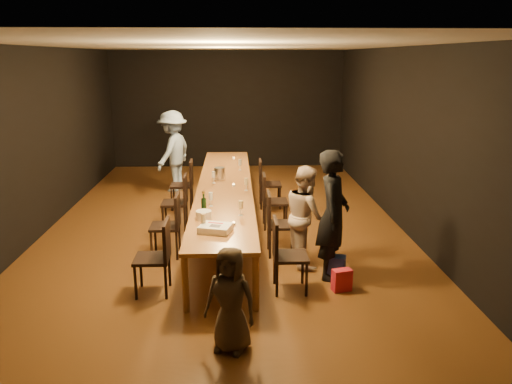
{
  "coord_description": "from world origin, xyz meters",
  "views": [
    {
      "loc": [
        0.18,
        -8.11,
        2.84
      ],
      "look_at": [
        0.47,
        -1.37,
        1.0
      ],
      "focal_mm": 35.0,
      "sensor_mm": 36.0,
      "label": 1
    }
  ],
  "objects_px": {
    "chair_left_3": "(182,185)",
    "champagne_bottle": "(204,202)",
    "chair_left_2": "(174,202)",
    "woman_birthday": "(333,215)",
    "chair_left_0": "(152,258)",
    "plate_stack": "(204,215)",
    "ice_bucket": "(219,173)",
    "chair_right_2": "(275,201)",
    "chair_left_1": "(165,225)",
    "child": "(230,300)",
    "chair_right_3": "(270,184)",
    "chair_right_1": "(282,224)",
    "table": "(225,188)",
    "birthday_cake": "(216,228)",
    "man_blue": "(173,151)",
    "chair_right_0": "(291,255)",
    "woman_tan": "(306,216)"
  },
  "relations": [
    {
      "from": "chair_left_3",
      "to": "champagne_bottle",
      "type": "relative_size",
      "value": 3.1
    },
    {
      "from": "chair_left_2",
      "to": "woman_birthday",
      "type": "distance_m",
      "value": 3.07
    },
    {
      "from": "chair_left_0",
      "to": "plate_stack",
      "type": "xyz_separation_m",
      "value": [
        0.61,
        0.6,
        0.34
      ]
    },
    {
      "from": "woman_birthday",
      "to": "chair_left_0",
      "type": "bearing_deg",
      "value": 117.56
    },
    {
      "from": "woman_birthday",
      "to": "ice_bucket",
      "type": "distance_m",
      "value": 2.9
    },
    {
      "from": "chair_right_2",
      "to": "chair_left_3",
      "type": "bearing_deg",
      "value": -125.22
    },
    {
      "from": "woman_birthday",
      "to": "plate_stack",
      "type": "xyz_separation_m",
      "value": [
        -1.68,
        0.21,
        -0.05
      ]
    },
    {
      "from": "chair_left_1",
      "to": "child",
      "type": "bearing_deg",
      "value": -158.65
    },
    {
      "from": "chair_right_3",
      "to": "chair_left_0",
      "type": "relative_size",
      "value": 1.0
    },
    {
      "from": "chair_right_1",
      "to": "woman_birthday",
      "type": "bearing_deg",
      "value": 36.25
    },
    {
      "from": "champagne_bottle",
      "to": "table",
      "type": "bearing_deg",
      "value": 80.05
    },
    {
      "from": "chair_right_2",
      "to": "ice_bucket",
      "type": "distance_m",
      "value": 1.12
    },
    {
      "from": "child",
      "to": "plate_stack",
      "type": "xyz_separation_m",
      "value": [
        -0.36,
        1.88,
        0.27
      ]
    },
    {
      "from": "chair_right_1",
      "to": "birthday_cake",
      "type": "height_order",
      "value": "chair_right_1"
    },
    {
      "from": "chair_left_0",
      "to": "chair_right_3",
      "type": "bearing_deg",
      "value": -25.28
    },
    {
      "from": "champagne_bottle",
      "to": "birthday_cake",
      "type": "bearing_deg",
      "value": -76.87
    },
    {
      "from": "chair_right_3",
      "to": "ice_bucket",
      "type": "height_order",
      "value": "ice_bucket"
    },
    {
      "from": "man_blue",
      "to": "chair_right_1",
      "type": "bearing_deg",
      "value": 50.82
    },
    {
      "from": "chair_right_0",
      "to": "plate_stack",
      "type": "relative_size",
      "value": 4.47
    },
    {
      "from": "chair_right_2",
      "to": "chair_left_2",
      "type": "distance_m",
      "value": 1.7
    },
    {
      "from": "chair_left_1",
      "to": "woman_tan",
      "type": "xyz_separation_m",
      "value": [
        2.0,
        -0.37,
        0.24
      ]
    },
    {
      "from": "woman_birthday",
      "to": "table",
      "type": "bearing_deg",
      "value": 53.44
    },
    {
      "from": "child",
      "to": "champagne_bottle",
      "type": "height_order",
      "value": "child"
    },
    {
      "from": "chair_right_0",
      "to": "chair_right_1",
      "type": "relative_size",
      "value": 1.0
    },
    {
      "from": "chair_left_2",
      "to": "birthday_cake",
      "type": "bearing_deg",
      "value": -161.23
    },
    {
      "from": "birthday_cake",
      "to": "ice_bucket",
      "type": "distance_m",
      "value": 2.75
    },
    {
      "from": "chair_right_1",
      "to": "woman_birthday",
      "type": "xyz_separation_m",
      "value": [
        0.59,
        -0.8,
        0.39
      ]
    },
    {
      "from": "table",
      "to": "chair_right_2",
      "type": "relative_size",
      "value": 6.45
    },
    {
      "from": "chair_right_0",
      "to": "chair_left_3",
      "type": "height_order",
      "value": "same"
    },
    {
      "from": "chair_left_3",
      "to": "chair_right_3",
      "type": "bearing_deg",
      "value": -90.0
    },
    {
      "from": "chair_right_1",
      "to": "woman_tan",
      "type": "xyz_separation_m",
      "value": [
        0.3,
        -0.37,
        0.24
      ]
    },
    {
      "from": "chair_right_1",
      "to": "child",
      "type": "xyz_separation_m",
      "value": [
        -0.73,
        -2.48,
        0.07
      ]
    },
    {
      "from": "chair_left_3",
      "to": "chair_left_1",
      "type": "bearing_deg",
      "value": -180.0
    },
    {
      "from": "chair_right_2",
      "to": "chair_left_2",
      "type": "bearing_deg",
      "value": -90.0
    },
    {
      "from": "chair_left_0",
      "to": "plate_stack",
      "type": "distance_m",
      "value": 0.92
    },
    {
      "from": "chair_left_3",
      "to": "man_blue",
      "type": "relative_size",
      "value": 0.54
    },
    {
      "from": "child",
      "to": "chair_right_2",
      "type": "bearing_deg",
      "value": 100.94
    },
    {
      "from": "chair_left_2",
      "to": "man_blue",
      "type": "height_order",
      "value": "man_blue"
    },
    {
      "from": "woman_tan",
      "to": "man_blue",
      "type": "height_order",
      "value": "man_blue"
    },
    {
      "from": "chair_left_2",
      "to": "woman_tan",
      "type": "distance_m",
      "value": 2.55
    },
    {
      "from": "chair_right_1",
      "to": "champagne_bottle",
      "type": "height_order",
      "value": "champagne_bottle"
    },
    {
      "from": "chair_right_1",
      "to": "birthday_cake",
      "type": "bearing_deg",
      "value": -40.18
    },
    {
      "from": "chair_right_2",
      "to": "chair_left_0",
      "type": "bearing_deg",
      "value": -35.31
    },
    {
      "from": "chair_left_0",
      "to": "chair_left_3",
      "type": "distance_m",
      "value": 3.6
    },
    {
      "from": "chair_right_1",
      "to": "chair_left_1",
      "type": "bearing_deg",
      "value": -90.0
    },
    {
      "from": "chair_left_0",
      "to": "plate_stack",
      "type": "bearing_deg",
      "value": -45.14
    },
    {
      "from": "chair_right_0",
      "to": "child",
      "type": "relative_size",
      "value": 0.86
    },
    {
      "from": "chair_left_0",
      "to": "champagne_bottle",
      "type": "xyz_separation_m",
      "value": [
        0.59,
        0.92,
        0.43
      ]
    },
    {
      "from": "birthday_cake",
      "to": "chair_right_0",
      "type": "bearing_deg",
      "value": 9.36
    },
    {
      "from": "chair_left_1",
      "to": "child",
      "type": "relative_size",
      "value": 0.86
    }
  ]
}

